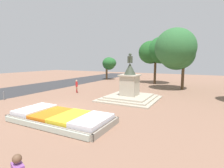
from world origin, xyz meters
name	(u,v)px	position (x,y,z in m)	size (l,w,h in m)	color
ground_plane	(50,110)	(0.00, 0.00, 0.00)	(84.29, 84.29, 0.00)	#8C6651
flower_planter	(61,118)	(2.80, -1.70, 0.28)	(6.78, 3.22, 0.62)	#38281C
statue_monument	(130,91)	(4.23, 6.27, 0.90)	(5.36, 5.36, 4.56)	#B1A792
pedestrian_with_handbag	(77,86)	(-2.81, 6.76, 0.85)	(0.57, 0.56, 1.54)	red
kerb_bollard_mid_b	(4,95)	(-6.62, 0.29, 0.45)	(0.13, 0.13, 0.87)	slate
park_tree_far_left	(159,50)	(3.80, 19.70, 5.47)	(6.06, 4.88, 7.72)	#4C3823
park_tree_far_right	(176,50)	(7.21, 14.73, 5.17)	(5.19, 5.38, 7.98)	#4C3823
park_tree_street_side	(109,63)	(-6.29, 21.20, 3.26)	(2.94, 2.86, 4.48)	brown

